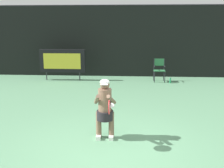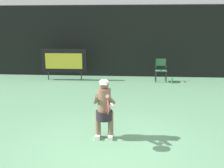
{
  "view_description": "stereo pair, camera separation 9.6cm",
  "coord_description": "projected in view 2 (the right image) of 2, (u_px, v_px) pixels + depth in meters",
  "views": [
    {
      "loc": [
        0.32,
        -5.1,
        2.63
      ],
      "look_at": [
        -0.13,
        1.88,
        1.05
      ],
      "focal_mm": 41.74,
      "sensor_mm": 36.0,
      "label": 1
    },
    {
      "loc": [
        0.41,
        -5.09,
        2.63
      ],
      "look_at": [
        -0.13,
        1.88,
        1.05
      ],
      "focal_mm": 41.74,
      "sensor_mm": 36.0,
      "label": 2
    }
  ],
  "objects": [
    {
      "name": "tennis_player",
      "position": [
        104.0,
        107.0,
        6.06
      ],
      "size": [
        0.53,
        0.61,
        1.43
      ],
      "color": "white",
      "rests_on": "ground"
    },
    {
      "name": "ground",
      "position": [
        111.0,
        156.0,
        5.38
      ],
      "size": [
        18.0,
        22.0,
        0.03
      ],
      "color": "#598B65"
    },
    {
      "name": "scoreboard",
      "position": [
        64.0,
        61.0,
        12.62
      ],
      "size": [
        2.2,
        0.21,
        1.5
      ],
      "color": "black",
      "rests_on": "ground"
    },
    {
      "name": "umpire_chair",
      "position": [
        161.0,
        69.0,
        12.35
      ],
      "size": [
        0.52,
        0.44,
        1.08
      ],
      "color": "black",
      "rests_on": "ground"
    },
    {
      "name": "backdrop_screen",
      "position": [
        125.0,
        42.0,
        13.43
      ],
      "size": [
        18.0,
        0.12,
        3.66
      ],
      "color": "black",
      "rests_on": "ground"
    },
    {
      "name": "tennis_racket",
      "position": [
        108.0,
        107.0,
        5.5
      ],
      "size": [
        0.03,
        0.6,
        0.31
      ],
      "rotation": [
        0.0,
        0.0,
        -0.25
      ],
      "color": "black"
    },
    {
      "name": "water_bottle",
      "position": [
        172.0,
        81.0,
        12.06
      ],
      "size": [
        0.07,
        0.07,
        0.27
      ],
      "color": "#238C56",
      "rests_on": "ground"
    }
  ]
}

